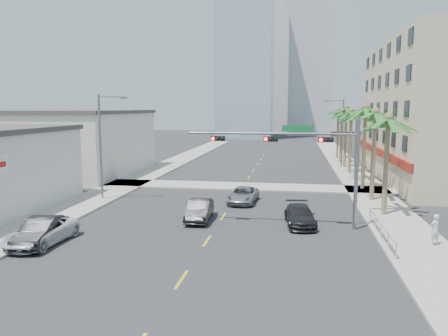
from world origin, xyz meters
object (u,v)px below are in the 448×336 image
car_lane_center (243,195)px  pedestrian (435,230)px  car_parked_mid (41,231)px  traffic_signal_mast (306,152)px  car_parked_far (41,232)px  car_lane_right (300,216)px  car_lane_left (199,210)px

car_lane_center → pedestrian: 15.72m
car_parked_mid → car_lane_center: (10.26, 13.04, -0.13)m
traffic_signal_mast → car_parked_far: (-15.18, -6.07, -4.35)m
traffic_signal_mast → car_lane_right: traffic_signal_mast is taller
pedestrian → car_parked_mid: bearing=-23.4°
car_parked_mid → car_lane_left: 10.48m
car_parked_far → car_lane_center: (10.26, 12.99, -0.06)m
car_parked_mid → traffic_signal_mast: bearing=14.0°
car_parked_far → pedestrian: 22.58m
car_parked_far → car_lane_right: (14.90, 6.59, -0.04)m
car_parked_far → car_lane_left: (7.90, 6.83, 0.02)m
car_parked_far → car_lane_center: car_parked_far is taller
car_lane_center → pedestrian: size_ratio=2.62×
car_parked_far → traffic_signal_mast: bearing=25.0°
car_parked_far → pedestrian: pedestrian is taller
traffic_signal_mast → car_parked_mid: bearing=-158.0°
car_lane_left → pedestrian: size_ratio=2.47×
traffic_signal_mast → pedestrian: (7.19, -3.08, -4.02)m
car_parked_mid → car_parked_far: size_ratio=0.92×
car_lane_right → car_lane_center: bearing=120.0°
car_parked_far → car_lane_center: 16.56m
car_lane_center → pedestrian: (12.12, -10.00, 0.39)m
car_lane_center → car_lane_right: 7.91m
car_parked_mid → car_parked_far: (0.00, 0.05, -0.07)m
car_lane_left → pedestrian: pedestrian is taller
car_parked_far → car_lane_right: bearing=27.1°
car_lane_right → traffic_signal_mast: bearing=-67.1°
car_parked_mid → car_parked_far: car_parked_mid is taller
car_parked_far → car_lane_left: car_lane_left is taller
traffic_signal_mast → car_lane_center: size_ratio=2.38×
traffic_signal_mast → car_lane_right: size_ratio=2.42×
car_parked_far → car_lane_left: size_ratio=1.15×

